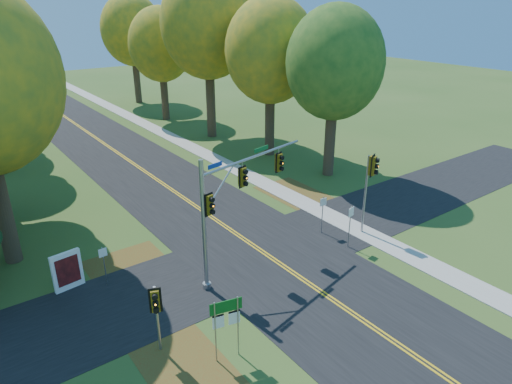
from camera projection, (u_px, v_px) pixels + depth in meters
ground at (287, 269)px, 23.58m from camera, size 160.00×160.00×0.00m
road_main at (287, 269)px, 23.58m from camera, size 8.00×160.00×0.02m
road_cross at (264, 253)px, 25.06m from camera, size 60.00×6.00×0.02m
centerline_left at (285, 269)px, 23.52m from camera, size 0.10×160.00×0.01m
centerline_right at (288, 268)px, 23.63m from camera, size 0.10×160.00×0.01m
sidewalk_east at (367, 234)px, 26.95m from camera, size 1.60×160.00×0.06m
leaf_patch_w_near at (137, 275)px, 23.00m from camera, size 4.00×6.00×0.00m
leaf_patch_e at (307, 199)px, 31.74m from camera, size 3.50×8.00×0.00m
leaf_patch_w_far at (186, 367)px, 17.26m from camera, size 3.00×5.00×0.00m
tree_e_a at (335, 64)px, 33.06m from camera, size 7.20×7.20×12.73m
tree_e_b at (271, 51)px, 37.64m from camera, size 7.60×7.60×13.33m
tree_e_c at (208, 25)px, 42.38m from camera, size 8.80×8.80×15.79m
tree_e_d at (161, 45)px, 49.80m from camera, size 7.00×7.00×12.32m
tree_e_e at (132, 30)px, 58.02m from camera, size 7.80×7.80×13.74m
traffic_mast at (231, 197)px, 21.60m from camera, size 7.05×2.00×6.54m
east_signal_pole at (371, 175)px, 25.73m from camera, size 0.53×0.65×4.92m
ped_signal_pole at (156, 305)px, 17.13m from camera, size 0.45×0.55×3.04m
route_sign_cluster at (226, 317)px, 17.02m from camera, size 1.25×0.32×2.72m
info_kiosk at (67, 271)px, 21.62m from camera, size 1.43×0.37×1.96m
reg_sign_e_north at (323, 208)px, 26.60m from camera, size 0.45×0.09×2.33m
reg_sign_e_south at (350, 219)px, 24.99m from camera, size 0.48×0.13×2.52m
reg_sign_w at (104, 259)px, 21.67m from camera, size 0.41×0.07×2.12m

